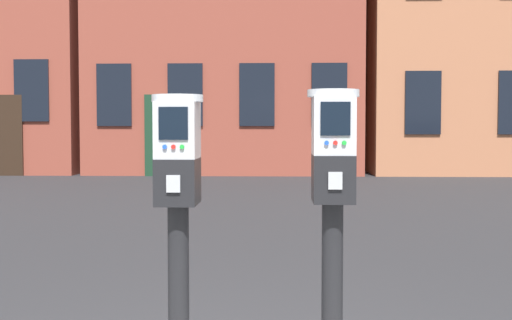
{
  "coord_description": "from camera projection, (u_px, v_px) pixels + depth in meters",
  "views": [
    {
      "loc": [
        0.21,
        -2.98,
        1.31
      ],
      "look_at": [
        0.09,
        -0.02,
        1.16
      ],
      "focal_mm": 48.02,
      "sensor_mm": 36.0,
      "label": 1
    }
  ],
  "objects": [
    {
      "name": "parking_meter_twin_adjacent",
      "position": [
        333.0,
        188.0,
        2.86
      ],
      "size": [
        0.22,
        0.25,
        1.32
      ],
      "rotation": [
        0.0,
        0.0,
        -1.56
      ],
      "color": "black",
      "rests_on": "sidewalk_slab"
    },
    {
      "name": "parking_meter_near_kerb",
      "position": [
        178.0,
        190.0,
        2.89
      ],
      "size": [
        0.22,
        0.25,
        1.3
      ],
      "rotation": [
        0.0,
        0.0,
        -1.56
      ],
      "color": "black",
      "rests_on": "sidewalk_slab"
    }
  ]
}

